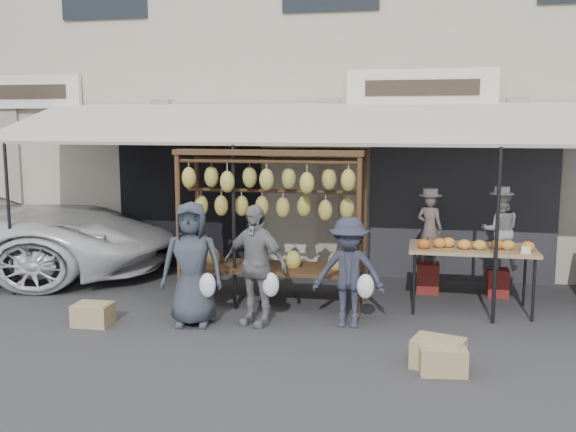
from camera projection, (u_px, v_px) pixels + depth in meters
name	position (u px, v px, depth m)	size (l,w,h in m)	color
ground_plane	(288.00, 339.00, 7.76)	(90.00, 90.00, 0.00)	#2D2D30
shophouse	(349.00, 72.00, 13.52)	(24.00, 6.15, 7.30)	#B3AA99
awning	(319.00, 124.00, 9.59)	(10.00, 2.35, 2.92)	#BAB4A5
banana_rack	(272.00, 197.00, 8.92)	(2.60, 0.90, 2.24)	black
produce_table	(472.00, 249.00, 8.79)	(1.70, 0.90, 1.04)	#9B7755
vendor_left	(429.00, 228.00, 9.75)	(0.39, 0.26, 1.07)	#665753
vendor_right	(500.00, 230.00, 9.52)	(0.57, 0.44, 1.16)	gray
customer_left	(192.00, 264.00, 8.21)	(0.79, 0.51, 1.61)	#323943
customer_mid	(255.00, 265.00, 8.23)	(0.92, 0.38, 1.57)	gray
customer_right	(349.00, 272.00, 8.16)	(0.92, 0.53, 1.42)	#2B2E3C
stool_left	(428.00, 278.00, 9.86)	(0.33, 0.33, 0.47)	maroon
stool_right	(498.00, 283.00, 9.63)	(0.30, 0.30, 0.43)	maroon
crate_near_a	(438.00, 353.00, 6.85)	(0.52, 0.40, 0.31)	tan
crate_near_b	(442.00, 359.00, 6.71)	(0.48, 0.36, 0.29)	tan
crate_far	(93.00, 314.00, 8.29)	(0.47, 0.36, 0.28)	tan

